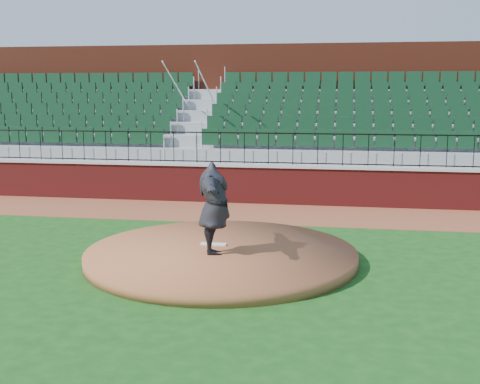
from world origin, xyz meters
name	(u,v)px	position (x,y,z in m)	size (l,w,h in m)	color
ground	(228,263)	(0.00, 0.00, 0.00)	(90.00, 90.00, 0.00)	#144614
warning_track	(262,213)	(0.00, 5.40, 0.01)	(34.00, 3.20, 0.01)	brown
field_wall	(268,185)	(0.00, 7.00, 0.60)	(34.00, 0.35, 1.20)	maroon
wall_cap	(268,166)	(0.00, 7.00, 1.25)	(34.00, 0.45, 0.10)	#B7B7B7
wall_railing	(268,149)	(0.00, 7.00, 1.80)	(34.00, 0.05, 1.00)	black
seating_stands	(278,128)	(0.00, 9.72, 2.30)	(34.00, 5.10, 4.60)	gray
concourse_wall	(285,113)	(0.00, 12.52, 2.75)	(34.00, 0.50, 5.50)	maroon
pitchers_mound	(221,255)	(-0.19, 0.15, 0.12)	(5.88, 5.88, 0.25)	brown
pitching_rubber	(213,244)	(-0.44, 0.51, 0.27)	(0.57, 0.14, 0.04)	white
pitcher	(214,208)	(-0.26, -0.20, 1.23)	(2.41, 0.66, 1.96)	black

